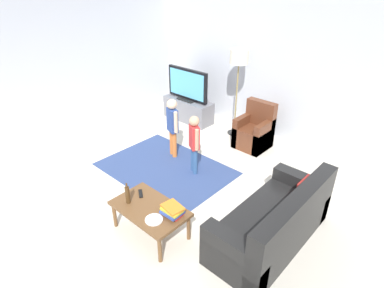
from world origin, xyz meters
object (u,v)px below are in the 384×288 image
Objects in this scene: tv at (187,85)px; child_near_tv at (172,123)px; coffee_table at (150,210)px; armchair at (255,132)px; floor_lamp at (239,61)px; couch at (276,225)px; bottle at (128,195)px; child_center at (194,140)px; book_stack at (172,211)px; tv_stand at (188,110)px; plate at (154,220)px; tv_remote at (141,194)px.

child_near_tv is at bearing -56.34° from tv.
tv is 3.70m from coffee_table.
floor_lamp is (-0.62, 0.19, 1.25)m from armchair.
couch reaches higher than coffee_table.
child_center is at bearing 99.96° from bottle.
book_stack is (1.25, -3.06, -1.06)m from floor_lamp.
floor_lamp is at bearing 7.20° from tv_stand.
couch is at bearing 40.48° from book_stack.
tv is at bearing 123.66° from child_near_tv.
tv reaches higher than couch.
book_stack is 1.32× the size of plate.
floor_lamp is at bearing 102.41° from child_center.
floor_lamp reaches higher than tv_remote.
bottle reaches higher than coffee_table.
child_near_tv is 2.28m from plate.
tv reaches higher than plate.
armchair is 0.80× the size of child_near_tv.
tv_stand is at bearing 149.04° from couch.
child_center reaches higher than plate.
tv_stand is 7.06× the size of tv_remote.
coffee_table is (-1.30, -0.94, 0.08)m from couch.
tv_stand is 1.20× the size of coffee_table.
bottle is at bearing -89.40° from armchair.
armchair is 2.87m from tv_remote.
tv is 1.90m from armchair.
armchair is at bearing 96.01° from coffee_table.
couch reaches higher than bottle.
armchair reaches higher than book_stack.
tv_stand is at bearing 120.66° from bottle.
tv is 4.04m from couch.
armchair is 1.67m from child_near_tv.
plate is (-1.08, -1.06, 0.14)m from couch.
couch is 8.18× the size of plate.
bottle is (-1.58, -1.06, 0.26)m from couch.
couch is 10.59× the size of tv_remote.
tv_remote is (0.63, -3.06, -1.11)m from floor_lamp.
coffee_table is (2.13, -2.99, -0.48)m from tv.
tv is 5.00× the size of plate.
child_center reaches higher than coffee_table.
child_center reaches higher than couch.
bottle is 0.51m from plate.
book_stack is 0.62m from tv_remote.
tv is (-0.00, -0.02, 0.60)m from tv_stand.
child_center is 1.05× the size of coffee_table.
child_center is (1.57, -1.54, 0.39)m from tv_stand.
child_near_tv is 1.12× the size of coffee_table.
book_stack is (2.45, -2.90, 0.24)m from tv_stand.
tv_stand is at bearing 90.00° from tv.
armchair is (-1.62, 2.02, 0.01)m from couch.
bottle reaches higher than tv_remote.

